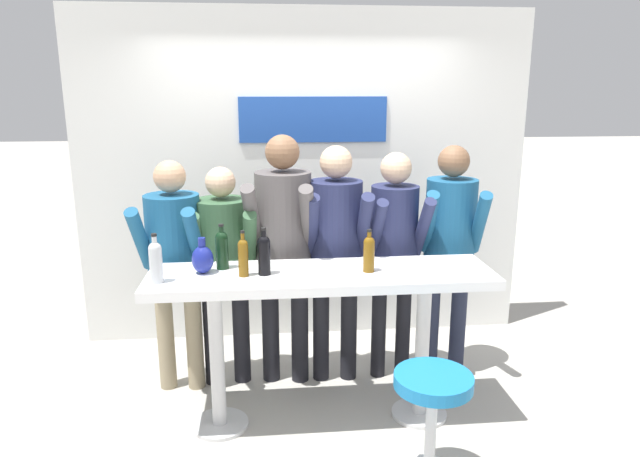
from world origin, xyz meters
The scene contains 16 objects.
ground_plane centered at (0.00, 0.00, 0.00)m, with size 40.00×40.00×0.00m, color #B2ADA3.
back_wall centered at (0.00, 1.41, 1.36)m, with size 3.69×0.12×2.71m.
tasting_table centered at (0.00, 0.00, 0.83)m, with size 2.09×0.55×1.01m.
bar_stool centered at (0.52, -0.66, 0.43)m, with size 0.43×0.43×0.65m.
person_far_left centered at (-0.95, 0.52, 1.01)m, with size 0.47×0.56×1.64m.
person_left centered at (-0.63, 0.56, 0.97)m, with size 0.47×0.54×1.58m.
person_center_left centered at (-0.21, 0.55, 1.11)m, with size 0.52×0.62×1.79m.
person_center centered at (0.15, 0.54, 1.06)m, with size 0.45×0.55×1.72m.
person_center_right centered at (0.57, 0.55, 1.04)m, with size 0.41×0.52×1.67m.
person_right centered at (0.99, 0.58, 1.06)m, with size 0.49×0.59×1.71m.
wine_bottle_0 centered at (0.29, -0.02, 1.14)m, with size 0.07×0.07×0.26m.
wine_bottle_1 centered at (-0.60, 0.12, 1.14)m, with size 0.08×0.08×0.28m.
wine_bottle_2 centered at (-0.96, -0.10, 1.15)m, with size 0.07×0.07×0.29m.
wine_bottle_3 centered at (-0.34, -0.02, 1.15)m, with size 0.07×0.07×0.29m.
wine_bottle_4 centered at (-0.47, -0.03, 1.14)m, with size 0.06×0.06×0.28m.
decorative_vase centered at (-0.71, 0.05, 1.10)m, with size 0.13×0.13×0.22m.
Camera 1 is at (-0.33, -3.27, 2.11)m, focal length 32.00 mm.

